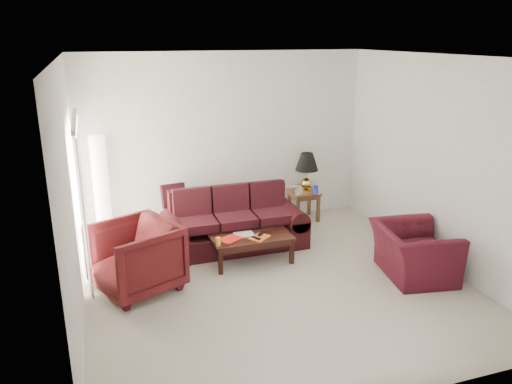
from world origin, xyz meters
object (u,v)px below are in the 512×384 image
at_px(sofa, 234,220).
at_px(coffee_table, 252,249).
at_px(floor_lamp, 101,190).
at_px(end_table, 304,205).
at_px(armchair_right, 414,252).
at_px(armchair_left, 135,258).

distance_m(sofa, coffee_table, 0.65).
distance_m(sofa, floor_lamp, 2.17).
height_order(end_table, armchair_right, armchair_right).
distance_m(armchair_left, coffee_table, 1.76).
height_order(armchair_left, coffee_table, armchair_left).
bearing_deg(floor_lamp, coffee_table, -35.81).
bearing_deg(floor_lamp, sofa, -24.28).
height_order(sofa, armchair_right, sofa).
relative_size(floor_lamp, armchair_right, 1.62).
bearing_deg(end_table, armchair_left, -151.11).
height_order(sofa, end_table, sofa).
xyz_separation_m(sofa, coffee_table, (0.10, -0.59, -0.25)).
xyz_separation_m(armchair_left, armchair_right, (3.71, -0.81, -0.11)).
height_order(sofa, floor_lamp, floor_lamp).
height_order(armchair_right, coffee_table, armchair_right).
relative_size(end_table, armchair_left, 0.52).
relative_size(sofa, end_table, 4.20).
xyz_separation_m(sofa, floor_lamp, (-1.94, 0.87, 0.44)).
bearing_deg(armchair_right, floor_lamp, 66.66).
xyz_separation_m(end_table, floor_lamp, (-3.50, 0.05, 0.63)).
xyz_separation_m(armchair_right, coffee_table, (-2.01, 1.14, -0.15)).
relative_size(armchair_left, armchair_right, 0.93).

